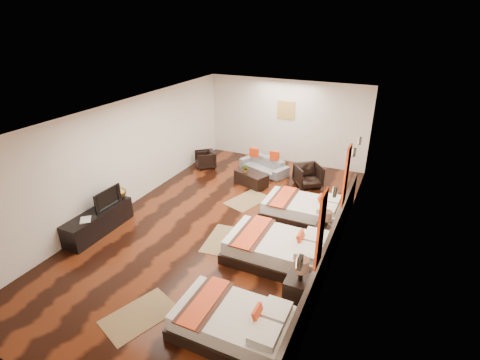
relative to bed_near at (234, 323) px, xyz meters
The scene contains 30 objects.
floor 3.34m from the bed_near, 120.59° to the left, with size 5.50×9.50×0.01m, color black.
ceiling 4.20m from the bed_near, 120.59° to the left, with size 5.50×9.50×0.01m, color white.
back_wall 7.89m from the bed_near, 102.54° to the left, with size 5.50×0.01×2.80m, color silver.
left_wall 5.41m from the bed_near, 147.19° to the left, with size 0.01×9.50×2.80m, color silver.
right_wall 3.26m from the bed_near, 69.76° to the left, with size 0.01×9.50×2.80m, color silver.
headboard_panel 2.31m from the bed_near, 63.80° to the left, with size 0.08×6.60×0.90m, color black.
bed_near is the anchor object (origin of this frame).
bed_mid 2.13m from the bed_near, 89.92° to the left, with size 2.10×1.32×0.80m.
bed_far 4.03m from the bed_near, 89.99° to the left, with size 1.92×1.20×0.73m.
nightstand_a 1.34m from the bed_near, 55.92° to the left, with size 0.48×0.48×0.95m.
nightstand_b 3.22m from the bed_near, 76.50° to the left, with size 0.42×0.42×0.83m.
jute_mat_near 1.69m from the bed_near, 168.59° to the right, with size 0.75×1.20×0.01m, color olive.
jute_mat_mid 2.68m from the bed_near, 120.55° to the left, with size 0.75×1.20×0.01m, color olive.
jute_mat_far 4.61m from the bed_near, 110.92° to the left, with size 0.75×1.20×0.01m, color olive.
tv_console 4.42m from the bed_near, 161.57° to the left, with size 0.50×1.80×0.55m, color black.
tv 4.50m from the bed_near, 158.09° to the left, with size 0.82×0.11×0.47m, color black.
book 4.30m from the bed_near, 167.78° to the left, with size 0.23×0.30×0.03m, color black.
figurine 4.75m from the bed_near, 152.69° to the left, with size 0.36×0.36×0.37m, color brown.
sofa 6.63m from the bed_near, 107.12° to the left, with size 1.64×0.64×0.48m, color slate.
armchair_left 7.06m from the bed_near, 123.39° to the left, with size 0.61×0.63×0.57m, color black.
armchair_right 5.93m from the bed_near, 93.65° to the left, with size 0.72×0.74×0.67m, color black.
coffee_table 5.63m from the bed_near, 110.27° to the left, with size 1.00×0.50×0.40m, color black.
table_plant 5.64m from the bed_near, 111.90° to the left, with size 0.25×0.22×0.28m, color #326020.
orange_panel_a 2.03m from the bed_near, 42.96° to the left, with size 0.04×0.40×1.30m, color #D86014.
orange_panel_b 3.63m from the bed_near, 71.87° to the left, with size 0.04×0.40×1.30m, color #D86014.
sconce_near 1.90m from the bed_near, ahead, with size 0.07×0.12×0.18m.
sconce_mid 2.80m from the bed_near, 63.92° to the left, with size 0.07×0.12×0.18m.
sconce_far 4.67m from the bed_near, 76.67° to the left, with size 0.07×0.12×0.18m.
sconce_lounge 5.50m from the bed_near, 78.93° to the left, with size 0.07×0.12×0.18m.
gold_artwork 7.94m from the bed_near, 102.57° to the left, with size 0.60×0.04×0.60m, color #AD873F.
Camera 1 is at (3.57, -6.69, 4.71)m, focal length 27.00 mm.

